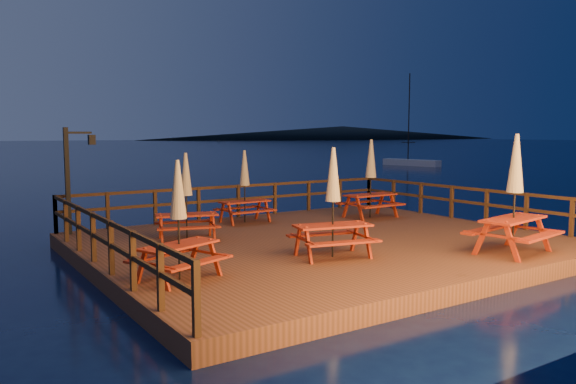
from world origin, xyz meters
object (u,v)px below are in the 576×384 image
lamp_post (73,170)px  sailboat (411,163)px  picnic_table_1 (371,177)px  picnic_table_2 (178,218)px  picnic_table_0 (333,201)px

lamp_post → sailboat: sailboat is taller
lamp_post → picnic_table_1: 9.35m
lamp_post → picnic_table_2: 6.39m
picnic_table_0 → picnic_table_2: 3.71m
sailboat → picnic_table_1: 38.31m
picnic_table_2 → lamp_post: bearing=74.2°
picnic_table_2 → picnic_table_1: bearing=5.0°
picnic_table_1 → picnic_table_2: size_ratio=1.13×
picnic_table_0 → picnic_table_1: 6.36m
picnic_table_0 → sailboat: bearing=54.8°
picnic_table_0 → picnic_table_2: bearing=-168.3°
picnic_table_0 → lamp_post: bearing=136.2°
sailboat → picnic_table_2: 47.44m
picnic_table_0 → picnic_table_2: picnic_table_0 is taller
picnic_table_2 → sailboat: bearing=18.5°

